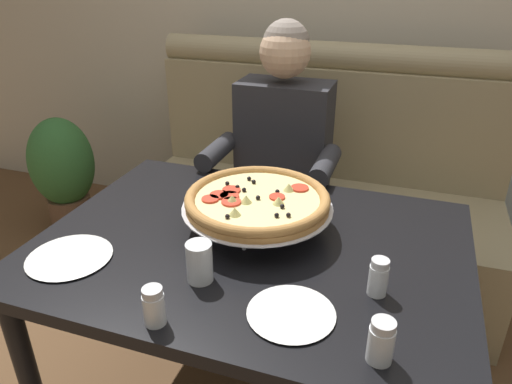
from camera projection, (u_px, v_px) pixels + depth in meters
booth_bench at (314, 201)px, 2.36m from camera, size 1.75×0.78×1.13m
dining_table at (251, 264)px, 1.46m from camera, size 1.27×0.93×0.72m
diner_main at (277, 160)px, 2.03m from camera, size 0.54×0.64×1.27m
pizza at (257, 201)px, 1.44m from camera, size 0.46×0.46×0.13m
shaker_parmesan at (381, 344)px, 0.98m from camera, size 0.06×0.06×0.10m
shaker_pepper_flakes at (154, 309)px, 1.09m from camera, size 0.05×0.05×0.10m
shaker_oregano at (378, 280)px, 1.18m from camera, size 0.05×0.05×0.10m
plate_near_left at (69, 255)px, 1.34m from camera, size 0.24×0.24×0.02m
plate_near_right at (291, 311)px, 1.12m from camera, size 0.21×0.21×0.02m
drinking_glass at (200, 264)px, 1.23m from camera, size 0.07×0.07×0.11m
potted_plant at (63, 170)px, 2.72m from camera, size 0.36×0.36×0.70m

